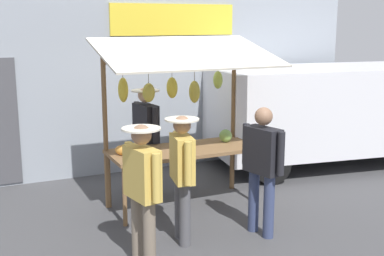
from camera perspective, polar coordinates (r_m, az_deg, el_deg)
name	(u,v)px	position (r m, az deg, el deg)	size (l,w,h in m)	color
ground_plane	(184,205)	(7.81, -0.94, -8.59)	(40.00, 40.00, 0.00)	#424244
street_backdrop	(132,79)	(9.40, -6.74, 5.50)	(9.00, 0.30, 3.40)	#8C939E
market_stall	(182,104)	(7.45, -1.14, 2.66)	(2.50, 1.46, 2.50)	brown
vendor_with_sunhat	(146,131)	(8.08, -5.16, -0.36)	(0.44, 0.72, 1.72)	navy
shopper_in_striped_shirt	(182,169)	(6.29, -1.10, -4.59)	(0.42, 0.68, 1.61)	#4C4C51
shopper_in_grey_tee	(262,162)	(6.56, 7.85, -3.76)	(0.32, 0.70, 1.68)	navy
shopper_with_ponytail	(142,185)	(5.66, -5.56, -6.30)	(0.42, 0.69, 1.64)	#726656
parked_van	(319,108)	(9.95, 13.98, 2.23)	(4.62, 2.48, 1.88)	silver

